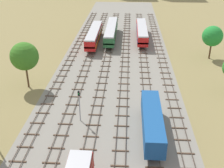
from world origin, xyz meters
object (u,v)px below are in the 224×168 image
(diesel_railcar_centre_right_farther, at_px, (142,31))
(passenger_coach_centre_left_far, at_px, (111,31))
(signal_post_nearest, at_px, (79,102))
(freight_boxcar_centre_right_mid, at_px, (152,121))
(diesel_railcar_left_midfar, at_px, (94,35))

(diesel_railcar_centre_right_farther, bearing_deg, passenger_coach_centre_left_far, -179.14)
(diesel_railcar_centre_right_farther, distance_m, signal_post_nearest, 45.09)
(passenger_coach_centre_left_far, bearing_deg, freight_boxcar_centre_right_mid, -78.94)
(diesel_railcar_centre_right_farther, height_order, signal_post_nearest, signal_post_nearest)
(freight_boxcar_centre_right_mid, bearing_deg, signal_post_nearest, 165.18)
(diesel_railcar_left_midfar, bearing_deg, passenger_coach_centre_left_far, 41.98)
(freight_boxcar_centre_right_mid, distance_m, passenger_coach_centre_left_far, 47.38)
(diesel_railcar_left_midfar, bearing_deg, diesel_railcar_centre_right_farther, 17.22)
(diesel_railcar_left_midfar, distance_m, diesel_railcar_centre_right_farther, 14.26)
(freight_boxcar_centre_right_mid, relative_size, diesel_railcar_left_midfar, 0.68)
(freight_boxcar_centre_right_mid, xyz_separation_m, diesel_railcar_centre_right_farther, (-0.01, 46.63, 0.15))
(diesel_railcar_left_midfar, height_order, passenger_coach_centre_left_far, same)
(freight_boxcar_centre_right_mid, relative_size, signal_post_nearest, 2.48)
(diesel_railcar_left_midfar, relative_size, signal_post_nearest, 3.63)
(diesel_railcar_left_midfar, bearing_deg, signal_post_nearest, -86.70)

